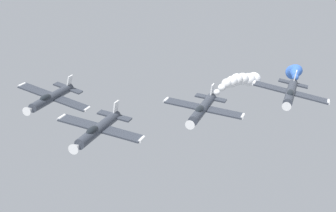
{
  "coord_description": "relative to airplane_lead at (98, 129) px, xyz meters",
  "views": [
    {
      "loc": [
        -16.64,
        52.5,
        138.24
      ],
      "look_at": [
        0.0,
        0.0,
        119.92
      ],
      "focal_mm": 53.55,
      "sensor_mm": 36.0,
      "label": 1
    }
  ],
  "objects": [
    {
      "name": "smoke_trail_left_outer",
      "position": [
        -17.41,
        -34.73,
        -1.04
      ],
      "size": [
        3.01,
        16.98,
        4.81
      ],
      "color": "blue"
    },
    {
      "name": "airplane_lead",
      "position": [
        0.0,
        0.0,
        0.0
      ],
      "size": [
        9.5,
        10.35,
        2.77
      ],
      "rotation": [
        0.0,
        -0.15,
        0.0
      ],
      "color": "#333842"
    },
    {
      "name": "airplane_right_inner",
      "position": [
        9.8,
        -7.51,
        0.27
      ],
      "size": [
        9.35,
        10.35,
        3.19
      ],
      "rotation": [
        0.0,
        -0.25,
        0.0
      ],
      "color": "#333842"
    },
    {
      "name": "airplane_left_inner",
      "position": [
        -8.9,
        -8.9,
        0.27
      ],
      "size": [
        9.54,
        10.35,
        2.59
      ],
      "rotation": [
        0.0,
        -0.12,
        0.0
      ],
      "color": "#333842"
    },
    {
      "name": "smoke_trail_left_inner",
      "position": [
        -10.49,
        -28.16,
        -1.3
      ],
      "size": [
        3.97,
        17.88,
        4.08
      ],
      "color": "white"
    },
    {
      "name": "airplane_left_outer",
      "position": [
        -18.13,
        -16.17,
        0.93
      ],
      "size": [
        9.47,
        10.35,
        2.87
      ],
      "rotation": [
        0.0,
        -0.18,
        0.0
      ],
      "color": "#333842"
    }
  ]
}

